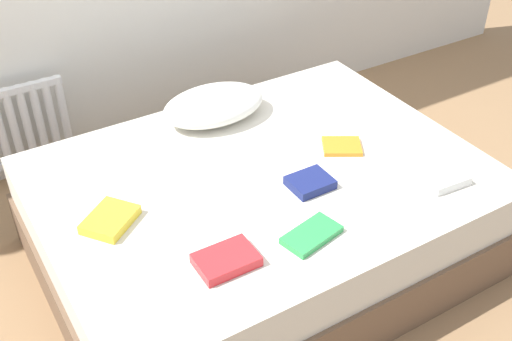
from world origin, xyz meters
name	(u,v)px	position (x,y,z in m)	size (l,w,h in m)	color
ground_plane	(261,254)	(0.00, 0.00, 0.00)	(8.00, 8.00, 0.00)	#93704C
bed	(261,216)	(0.00, 0.00, 0.25)	(2.00, 1.50, 0.50)	brown
radiator	(27,124)	(-0.76, 1.20, 0.37)	(0.46, 0.04, 0.47)	white
pillow	(214,105)	(0.04, 0.53, 0.58)	(0.54, 0.35, 0.15)	white
textbook_yellow	(110,220)	(-0.71, 0.02, 0.52)	(0.21, 0.17, 0.04)	yellow
textbook_navy	(310,183)	(0.13, -0.20, 0.52)	(0.18, 0.15, 0.04)	navy
textbook_orange	(342,146)	(0.43, -0.03, 0.51)	(0.18, 0.15, 0.02)	orange
textbook_red	(226,260)	(-0.42, -0.43, 0.52)	(0.23, 0.16, 0.04)	red
textbook_white	(442,177)	(0.65, -0.46, 0.52)	(0.19, 0.18, 0.04)	white
textbook_green	(312,235)	(-0.06, -0.47, 0.51)	(0.24, 0.13, 0.03)	green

